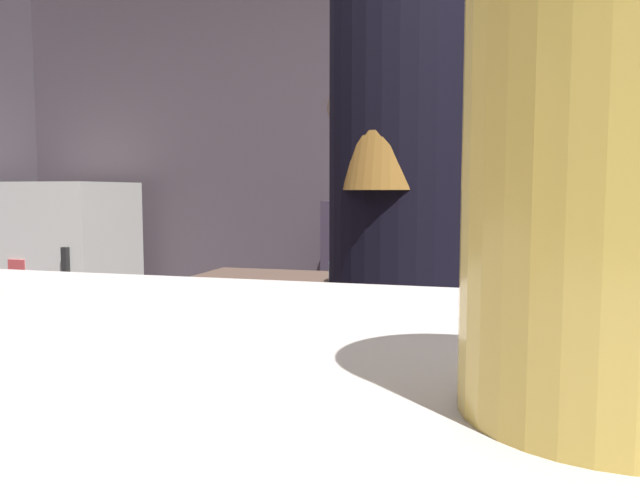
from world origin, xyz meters
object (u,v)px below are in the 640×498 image
object	(u,v)px
bottle_vinegar	(375,182)
mini_fridge	(68,292)
pint_glass_far	(615,169)
mixing_bowl	(365,272)
bottle_hot_sauce	(360,187)
chefs_knife	(539,295)
bartender	(409,252)
bottle_olive_oil	(403,181)

from	to	relation	value
bottle_vinegar	mini_fridge	bearing A→B (deg)	-172.02
mini_fridge	pint_glass_far	xyz separation A→B (m)	(2.32, -2.76, 0.56)
mini_fridge	mixing_bowl	bearing A→B (deg)	-30.10
bottle_hot_sauce	mini_fridge	bearing A→B (deg)	-174.17
bottle_vinegar	pint_glass_far	bearing A→B (deg)	-77.79
mixing_bowl	bottle_hot_sauce	size ratio (longest dim) A/B	1.27
chefs_knife	pint_glass_far	world-z (taller)	pint_glass_far
mini_fridge	bartender	bearing A→B (deg)	-37.80
chefs_knife	pint_glass_far	size ratio (longest dim) A/B	1.76
mini_fridge	bottle_olive_oil	size ratio (longest dim) A/B	4.76
pint_glass_far	bottle_olive_oil	xyz separation A→B (m)	(-0.49, 2.90, 0.05)
mini_fridge	chefs_knife	size ratio (longest dim) A/B	5.02
mixing_bowl	chefs_knife	world-z (taller)	mixing_bowl
mixing_bowl	bottle_hot_sauce	xyz separation A→B (m)	(-0.30, 1.27, 0.26)
mini_fridge	bottle_olive_oil	xyz separation A→B (m)	(1.83, 0.14, 0.61)
chefs_knife	bottle_vinegar	world-z (taller)	bottle_vinegar
bottle_vinegar	bartender	bearing A→B (deg)	-76.83
mixing_bowl	bottle_hot_sauce	bearing A→B (deg)	103.09
mini_fridge	mixing_bowl	xyz separation A→B (m)	(1.91, -1.11, 0.31)
bottle_vinegar	bottle_olive_oil	world-z (taller)	bottle_olive_oil
mini_fridge	bottle_vinegar	world-z (taller)	bottle_vinegar
mini_fridge	chefs_knife	xyz separation A→B (m)	(2.39, -1.23, 0.29)
mixing_bowl	bartender	bearing A→B (deg)	-69.06
bartender	bottle_vinegar	xyz separation A→B (m)	(-0.44, 1.87, 0.17)
bartender	bottle_hot_sauce	distance (m)	1.88
bottle_hot_sauce	bottle_olive_oil	distance (m)	0.22
bottle_hot_sauce	bottle_vinegar	xyz separation A→B (m)	(0.06, 0.07, 0.03)
mixing_bowl	mini_fridge	bearing A→B (deg)	149.90
mini_fridge	chefs_knife	bearing A→B (deg)	-27.24
bartender	chefs_knife	xyz separation A→B (m)	(0.28, 0.41, -0.14)
chefs_knife	bottle_hot_sauce	distance (m)	1.63
mini_fridge	bartender	distance (m)	2.71
bartender	bottle_vinegar	size ratio (longest dim) A/B	7.43
mixing_bowl	bottle_vinegar	size ratio (longest dim) A/B	0.92
mixing_bowl	bottle_olive_oil	world-z (taller)	bottle_olive_oil
bartender	bottle_olive_oil	world-z (taller)	bartender
mini_fridge	bottle_olive_oil	distance (m)	1.93
bottle_olive_oil	bottle_hot_sauce	bearing A→B (deg)	173.75
mini_fridge	bartender	xyz separation A→B (m)	(2.11, -1.64, 0.43)
bottle_hot_sauce	bottle_olive_oil	world-z (taller)	bottle_olive_oil
mixing_bowl	bottle_vinegar	world-z (taller)	bottle_vinegar
bottle_vinegar	bottle_olive_oil	size ratio (longest dim) A/B	0.94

